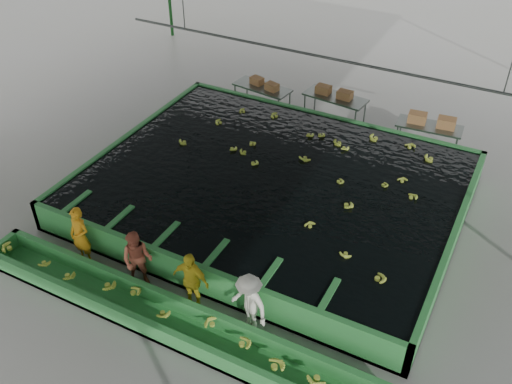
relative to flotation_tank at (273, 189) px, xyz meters
The scene contains 19 objects.
ground 1.57m from the flotation_tank, 90.00° to the right, with size 80.00×80.00×0.00m, color gray.
shed_roof 4.79m from the flotation_tank, 90.00° to the right, with size 20.00×22.00×0.04m, color #94959F.
shed_posts 2.54m from the flotation_tank, 90.00° to the right, with size 20.00×22.00×5.00m, color #164E1A, non-canonical shape.
flotation_tank is the anchor object (origin of this frame).
tank_water 0.40m from the flotation_tank, 90.00° to the right, with size 9.70×7.70×0.00m, color black.
sorting_trough 5.10m from the flotation_tank, 90.00° to the right, with size 10.00×1.00×0.50m, color #31873C, non-canonical shape.
cableway_rail 4.33m from the flotation_tank, 90.00° to the left, with size 0.08×0.08×14.00m, color #59605B.
worker_a 5.29m from the flotation_tank, 125.52° to the right, with size 0.58×0.38×1.58m, color orange.
worker_b 4.52m from the flotation_tank, 107.58° to the right, with size 0.74×0.58×1.52m, color #AE543C.
worker_c 4.31m from the flotation_tank, 88.72° to the right, with size 0.90×0.38×1.54m, color gold.
worker_d 4.59m from the flotation_tank, 70.04° to the right, with size 0.99×0.57×1.53m, color white.
packing_table_left 5.41m from the flotation_tank, 120.25° to the left, with size 2.06×0.82×0.94m, color #59605B, non-canonical shape.
packing_table_mid 5.09m from the flotation_tank, 91.76° to the left, with size 2.14×0.86×0.97m, color #59605B, non-canonical shape.
packing_table_right 5.67m from the flotation_tank, 56.44° to the left, with size 2.01×0.80×0.92m, color #59605B, non-canonical shape.
box_stack_left 5.40m from the flotation_tank, 119.51° to the left, with size 1.15×0.32×0.25m, color #9A683B, non-canonical shape.
box_stack_mid 5.13m from the flotation_tank, 92.54° to the left, with size 1.29×0.36×0.28m, color #9A683B, non-canonical shape.
box_stack_right 5.76m from the flotation_tank, 56.65° to the left, with size 1.45×0.40×0.31m, color #9A683B, non-canonical shape.
floating_bananas 0.89m from the flotation_tank, 90.00° to the left, with size 8.11×5.53×0.11m, color #A7BC37, non-canonical shape.
trough_bananas 5.10m from the flotation_tank, 90.00° to the right, with size 9.49×0.63×0.13m, color #A7BC37, non-canonical shape.
Camera 1 is at (5.53, -10.06, 9.83)m, focal length 40.00 mm.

